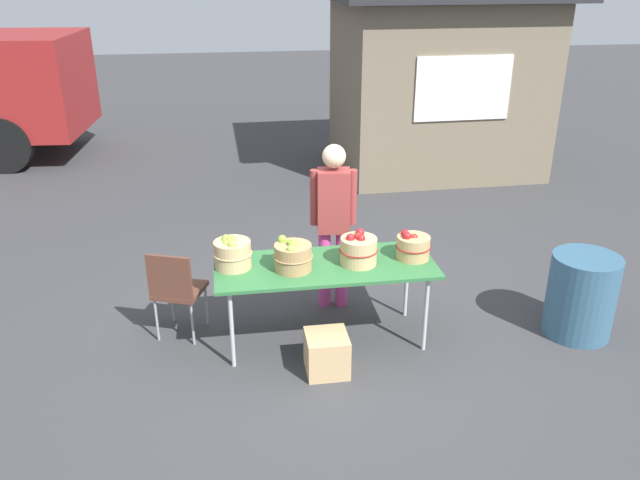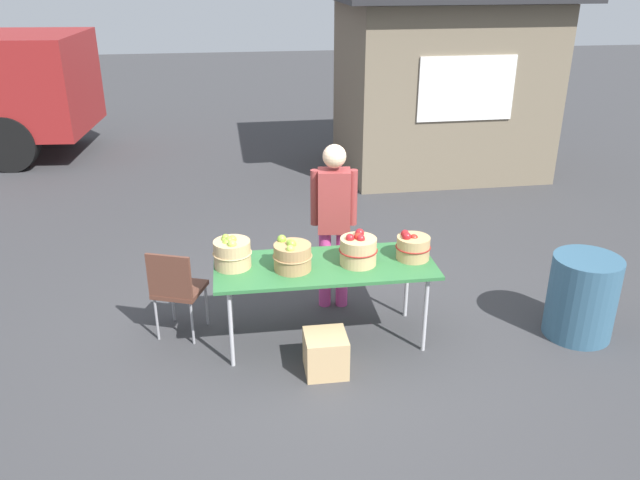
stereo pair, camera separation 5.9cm
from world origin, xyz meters
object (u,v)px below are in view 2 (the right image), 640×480
at_px(market_table, 325,269).
at_px(trash_barrel, 582,297).
at_px(apple_basket_green_1, 292,256).
at_px(produce_crate, 326,353).
at_px(apple_basket_red_1, 413,247).
at_px(apple_basket_green_0, 232,253).
at_px(folding_chair, 176,286).
at_px(apple_basket_red_0, 358,250).
at_px(vendor_adult, 334,215).

xyz_separation_m(market_table, trash_barrel, (2.30, -0.24, -0.32)).
distance_m(market_table, apple_basket_green_1, 0.33).
bearing_deg(market_table, produce_crate, -97.55).
relative_size(market_table, apple_basket_red_1, 6.14).
bearing_deg(trash_barrel, apple_basket_green_0, 174.31).
relative_size(apple_basket_red_1, folding_chair, 0.36).
height_order(apple_basket_red_1, trash_barrel, apple_basket_red_1).
bearing_deg(apple_basket_green_0, market_table, -5.14).
relative_size(apple_basket_red_1, produce_crate, 0.89).
relative_size(apple_basket_red_0, produce_crate, 0.96).
distance_m(apple_basket_green_1, produce_crate, 0.85).
relative_size(apple_basket_green_1, vendor_adult, 0.21).
bearing_deg(apple_basket_red_0, folding_chair, 170.60).
relative_size(apple_basket_green_0, trash_barrel, 0.43).
bearing_deg(apple_basket_green_1, trash_barrel, -4.12).
bearing_deg(apple_basket_red_0, apple_basket_green_0, 175.05).
distance_m(apple_basket_red_0, vendor_adult, 0.65).
height_order(apple_basket_green_1, produce_crate, apple_basket_green_1).
xyz_separation_m(folding_chair, produce_crate, (1.23, -0.73, -0.34)).
xyz_separation_m(apple_basket_green_0, produce_crate, (0.72, -0.56, -0.71)).
bearing_deg(vendor_adult, apple_basket_green_1, 62.77).
bearing_deg(produce_crate, market_table, 82.45).
bearing_deg(apple_basket_red_1, vendor_adult, 135.21).
bearing_deg(apple_basket_green_1, apple_basket_red_1, 3.62).
bearing_deg(folding_chair, apple_basket_red_1, -165.69).
bearing_deg(apple_basket_green_0, apple_basket_green_1, -13.63).
xyz_separation_m(apple_basket_red_0, produce_crate, (-0.35, -0.47, -0.70)).
distance_m(vendor_adult, trash_barrel, 2.36).
bearing_deg(apple_basket_red_1, trash_barrel, -9.45).
height_order(apple_basket_green_0, folding_chair, apple_basket_green_0).
xyz_separation_m(apple_basket_red_0, trash_barrel, (2.02, -0.22, -0.49)).
distance_m(market_table, vendor_adult, 0.69).
height_order(apple_basket_green_1, vendor_adult, vendor_adult).
xyz_separation_m(apple_basket_green_1, apple_basket_red_1, (1.06, 0.07, -0.01)).
xyz_separation_m(apple_basket_green_1, apple_basket_red_0, (0.57, 0.03, 0.01)).
relative_size(apple_basket_green_1, produce_crate, 0.97).
relative_size(market_table, folding_chair, 2.21).
xyz_separation_m(apple_basket_red_1, folding_chair, (-2.07, 0.22, -0.35)).
bearing_deg(produce_crate, folding_chair, 149.35).
xyz_separation_m(vendor_adult, trash_barrel, (2.12, -0.85, -0.58)).
height_order(market_table, apple_basket_green_0, apple_basket_green_0).
distance_m(apple_basket_green_0, folding_chair, 0.65).
relative_size(apple_basket_green_1, trash_barrel, 0.44).
bearing_deg(apple_basket_red_1, market_table, -178.78).
height_order(apple_basket_red_1, produce_crate, apple_basket_red_1).
xyz_separation_m(market_table, apple_basket_green_0, (-0.79, 0.07, 0.17)).
xyz_separation_m(folding_chair, trash_barrel, (3.60, -0.48, -0.12)).
distance_m(market_table, apple_basket_red_0, 0.33).
bearing_deg(apple_basket_green_0, trash_barrel, -5.69).
height_order(apple_basket_green_0, apple_basket_red_0, apple_basket_red_0).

